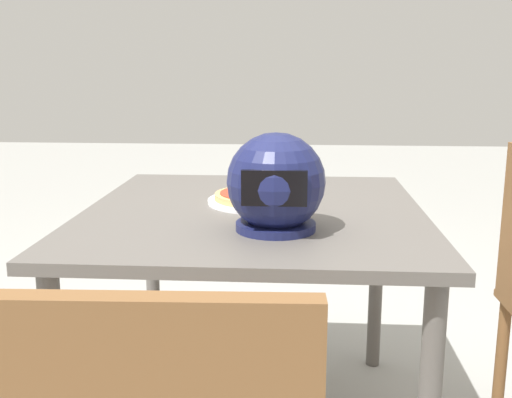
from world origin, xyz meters
name	(u,v)px	position (x,y,z in m)	size (l,w,h in m)	color
dining_table	(254,235)	(0.00, 0.00, 0.63)	(0.96, 1.06, 0.71)	#5B5651
pizza_plate	(258,201)	(-0.01, -0.07, 0.72)	(0.30, 0.30, 0.01)	white
pizza	(256,195)	(0.00, -0.07, 0.74)	(0.26, 0.26, 0.05)	tan
motorcycle_helmet	(276,184)	(-0.07, 0.23, 0.83)	(0.24, 0.24, 0.24)	#191E4C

